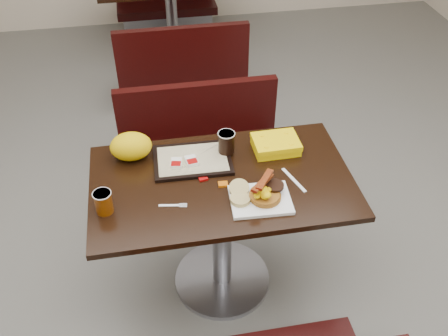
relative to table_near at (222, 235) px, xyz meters
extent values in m
cube|color=slate|center=(0.00, 0.00, -0.38)|extent=(6.00, 7.00, 0.01)
cube|color=white|center=(0.14, -0.17, 0.38)|extent=(0.27, 0.22, 0.02)
cylinder|color=#8E5517|center=(0.16, -0.17, 0.40)|extent=(0.15, 0.15, 0.03)
cylinder|color=black|center=(0.21, -0.13, 0.43)|extent=(0.08, 0.08, 0.01)
ellipsoid|color=yellow|center=(0.15, -0.18, 0.44)|extent=(0.11, 0.10, 0.04)
cylinder|color=tan|center=(0.05, -0.17, 0.40)|extent=(0.09, 0.09, 0.02)
cylinder|color=tan|center=(0.06, -0.11, 0.41)|extent=(0.11, 0.11, 0.05)
cylinder|color=#9C4505|center=(-0.53, -0.11, 0.43)|extent=(0.09, 0.09, 0.10)
cube|color=white|center=(0.32, -0.06, 0.38)|extent=(0.07, 0.18, 0.00)
cube|color=#BF5508|center=(0.00, -0.04, 0.38)|extent=(0.05, 0.04, 0.01)
cube|color=#8C0504|center=(-0.08, 0.02, 0.38)|extent=(0.05, 0.04, 0.01)
cube|color=black|center=(-0.12, 0.15, 0.38)|extent=(0.37, 0.27, 0.02)
cube|color=silver|center=(-0.20, 0.12, 0.40)|extent=(0.06, 0.08, 0.02)
cube|color=silver|center=(-0.12, 0.13, 0.40)|extent=(0.06, 0.08, 0.02)
cylinder|color=black|center=(0.05, 0.18, 0.45)|extent=(0.09, 0.09, 0.11)
cube|color=yellow|center=(0.30, 0.17, 0.40)|extent=(0.22, 0.17, 0.06)
ellipsoid|color=#F2B108|center=(-0.40, 0.23, 0.44)|extent=(0.22, 0.17, 0.14)
camera|label=1|loc=(-0.29, -1.68, 1.89)|focal=39.89mm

